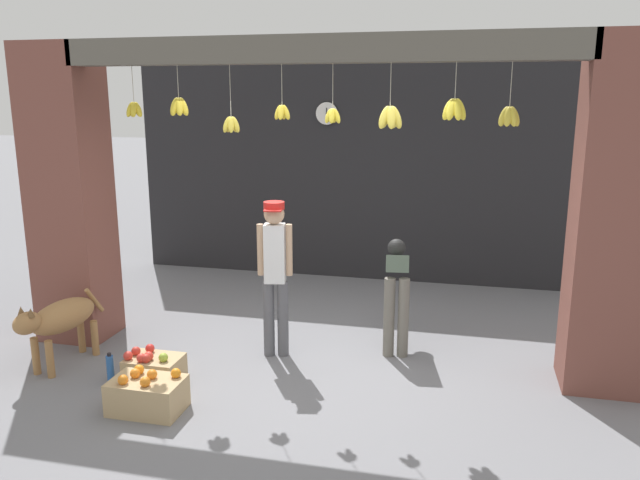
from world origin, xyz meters
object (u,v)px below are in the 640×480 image
at_px(shopkeeper, 275,268).
at_px(fruit_crate_oranges, 147,394).
at_px(dog, 59,319).
at_px(water_bottle, 110,368).
at_px(wall_clock, 327,113).
at_px(worker_stooping, 397,282).
at_px(fruit_crate_apples, 153,367).

bearing_deg(shopkeeper, fruit_crate_oranges, 51.73).
bearing_deg(dog, water_bottle, 83.36).
relative_size(dog, water_bottle, 3.89).
distance_m(shopkeeper, fruit_crate_oranges, 1.69).
distance_m(shopkeeper, wall_clock, 3.18).
distance_m(shopkeeper, water_bottle, 1.77).
height_order(shopkeeper, wall_clock, wall_clock).
relative_size(dog, shopkeeper, 0.69).
relative_size(worker_stooping, fruit_crate_oranges, 1.78).
bearing_deg(dog, fruit_crate_oranges, 74.18).
bearing_deg(fruit_crate_apples, dog, 176.54).
relative_size(dog, wall_clock, 3.37).
height_order(shopkeeper, water_bottle, shopkeeper).
height_order(dog, worker_stooping, worker_stooping).
distance_m(fruit_crate_oranges, fruit_crate_apples, 0.60).
xyz_separation_m(dog, water_bottle, (0.63, -0.20, -0.35)).
xyz_separation_m(dog, wall_clock, (1.80, 3.58, 1.83)).
distance_m(shopkeeper, fruit_crate_apples, 1.45).
relative_size(shopkeeper, wall_clock, 4.88).
distance_m(worker_stooping, fruit_crate_oranges, 2.64).
height_order(fruit_crate_apples, water_bottle, fruit_crate_apples).
bearing_deg(worker_stooping, fruit_crate_oranges, -142.74).
relative_size(shopkeeper, fruit_crate_apples, 3.17).
relative_size(worker_stooping, water_bottle, 3.80).
bearing_deg(dog, shopkeeper, 121.38).
xyz_separation_m(shopkeeper, water_bottle, (-1.29, -0.92, -0.78)).
bearing_deg(water_bottle, worker_stooping, 29.93).
relative_size(worker_stooping, wall_clock, 3.29).
height_order(fruit_crate_oranges, wall_clock, wall_clock).
relative_size(shopkeeper, worker_stooping, 1.48).
height_order(worker_stooping, fruit_crate_apples, worker_stooping).
height_order(fruit_crate_oranges, fruit_crate_apples, fruit_crate_oranges).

